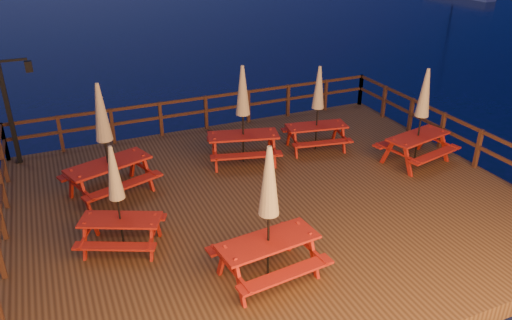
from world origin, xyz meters
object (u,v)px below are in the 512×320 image
at_px(picnic_table_0, 318,107).
at_px(picnic_table_1, 421,115).
at_px(picnic_table_2, 243,114).
at_px(lamp_post, 13,100).

distance_m(picnic_table_0, picnic_table_1, 2.81).
bearing_deg(picnic_table_1, picnic_table_0, 126.26).
bearing_deg(picnic_table_0, picnic_table_2, -171.34).
bearing_deg(picnic_table_0, picnic_table_1, -31.45).
bearing_deg(lamp_post, picnic_table_0, -17.48).
distance_m(picnic_table_1, picnic_table_2, 4.77).
bearing_deg(picnic_table_1, picnic_table_2, 144.06).
xyz_separation_m(lamp_post, picnic_table_2, (5.58, -2.41, -0.37)).
height_order(picnic_table_1, picnic_table_2, picnic_table_2).
xyz_separation_m(picnic_table_1, picnic_table_2, (-4.37, 1.92, 0.04)).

